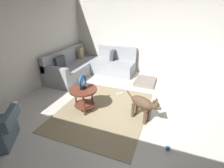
{
  "coord_description": "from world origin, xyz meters",
  "views": [
    {
      "loc": [
        -2.66,
        -0.59,
        2.14
      ],
      "look_at": [
        0.45,
        0.6,
        0.55
      ],
      "focal_mm": 26.06,
      "sensor_mm": 36.0,
      "label": 1
    }
  ],
  "objects_px": {
    "side_table": "(84,94)",
    "dog": "(143,104)",
    "dog_bed_mat": "(145,81)",
    "torus_sculpture": "(83,82)",
    "dog_toy_rope": "(120,94)",
    "sectional_couch": "(89,66)",
    "dog_toy_ball": "(168,148)"
  },
  "relations": [
    {
      "from": "side_table",
      "to": "dog",
      "type": "xyz_separation_m",
      "value": [
        0.11,
        -1.29,
        -0.04
      ]
    },
    {
      "from": "dog_bed_mat",
      "to": "torus_sculpture",
      "type": "bearing_deg",
      "value": 152.56
    },
    {
      "from": "dog",
      "to": "torus_sculpture",
      "type": "bearing_deg",
      "value": -58.91
    },
    {
      "from": "dog_bed_mat",
      "to": "dog",
      "type": "bearing_deg",
      "value": -171.55
    },
    {
      "from": "dog_toy_rope",
      "to": "dog",
      "type": "bearing_deg",
      "value": -138.62
    },
    {
      "from": "dog",
      "to": "dog_toy_rope",
      "type": "relative_size",
      "value": 4.26
    },
    {
      "from": "torus_sculpture",
      "to": "sectional_couch",
      "type": "bearing_deg",
      "value": 24.85
    },
    {
      "from": "side_table",
      "to": "torus_sculpture",
      "type": "bearing_deg",
      "value": -85.53
    },
    {
      "from": "dog_toy_ball",
      "to": "side_table",
      "type": "bearing_deg",
      "value": 74.11
    },
    {
      "from": "side_table",
      "to": "sectional_couch",
      "type": "bearing_deg",
      "value": 24.85
    },
    {
      "from": "sectional_couch",
      "to": "dog_toy_ball",
      "type": "distance_m",
      "value": 3.74
    },
    {
      "from": "sectional_couch",
      "to": "dog_bed_mat",
      "type": "height_order",
      "value": "sectional_couch"
    },
    {
      "from": "torus_sculpture",
      "to": "dog_toy_ball",
      "type": "relative_size",
      "value": 4.35
    },
    {
      "from": "dog",
      "to": "side_table",
      "type": "bearing_deg",
      "value": -58.91
    },
    {
      "from": "side_table",
      "to": "dog_toy_rope",
      "type": "bearing_deg",
      "value": -28.26
    },
    {
      "from": "dog_bed_mat",
      "to": "dog",
      "type": "distance_m",
      "value": 1.9
    },
    {
      "from": "side_table",
      "to": "dog_toy_ball",
      "type": "xyz_separation_m",
      "value": [
        -0.53,
        -1.85,
        -0.38
      ]
    },
    {
      "from": "sectional_couch",
      "to": "dog_toy_ball",
      "type": "bearing_deg",
      "value": -132.16
    },
    {
      "from": "torus_sculpture",
      "to": "dog_bed_mat",
      "type": "bearing_deg",
      "value": -27.44
    },
    {
      "from": "sectional_couch",
      "to": "dog",
      "type": "relative_size",
      "value": 2.87
    },
    {
      "from": "torus_sculpture",
      "to": "dog",
      "type": "distance_m",
      "value": 1.34
    },
    {
      "from": "side_table",
      "to": "dog_bed_mat",
      "type": "height_order",
      "value": "side_table"
    },
    {
      "from": "dog",
      "to": "dog_toy_rope",
      "type": "distance_m",
      "value": 1.21
    },
    {
      "from": "torus_sculpture",
      "to": "dog_bed_mat",
      "type": "height_order",
      "value": "torus_sculpture"
    },
    {
      "from": "dog_toy_rope",
      "to": "sectional_couch",
      "type": "bearing_deg",
      "value": 55.43
    },
    {
      "from": "dog",
      "to": "dog_toy_ball",
      "type": "relative_size",
      "value": 10.46
    },
    {
      "from": "torus_sculpture",
      "to": "dog_toy_rope",
      "type": "bearing_deg",
      "value": -28.26
    },
    {
      "from": "dog_bed_mat",
      "to": "dog",
      "type": "xyz_separation_m",
      "value": [
        -1.85,
        -0.28,
        0.33
      ]
    },
    {
      "from": "side_table",
      "to": "dog_toy_ball",
      "type": "distance_m",
      "value": 1.96
    },
    {
      "from": "torus_sculpture",
      "to": "dog",
      "type": "bearing_deg",
      "value": -85.12
    },
    {
      "from": "side_table",
      "to": "dog",
      "type": "height_order",
      "value": "dog"
    },
    {
      "from": "sectional_couch",
      "to": "dog_toy_rope",
      "type": "xyz_separation_m",
      "value": [
        -0.99,
        -1.44,
        -0.27
      ]
    }
  ]
}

